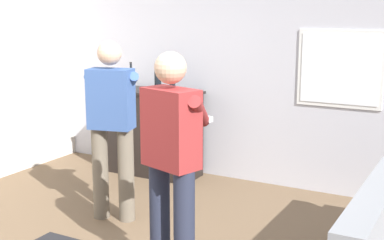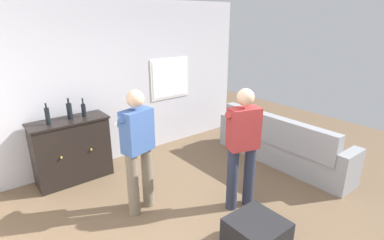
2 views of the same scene
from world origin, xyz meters
TOP-DOWN VIEW (x-y plane):
  - wall_back_with_window at (0.02, 2.66)m, footprint 5.20×0.15m
  - sideboard_cabinet at (-1.11, 2.30)m, footprint 1.17×0.49m
  - bottle_wine_green at (-1.06, 2.33)m, footprint 0.08×0.08m
  - bottle_liquor_amber at (-0.85, 2.32)m, footprint 0.07×0.07m
  - bottle_spirits_clear at (-1.39, 2.26)m, footprint 0.07×0.07m
  - person_standing_left at (-0.67, 0.93)m, footprint 0.54×0.51m
  - person_standing_right at (0.44, 0.15)m, footprint 0.53×0.52m

SIDE VIEW (x-z plane):
  - sideboard_cabinet at x=-1.11m, z-range 0.00..1.02m
  - person_standing_left at x=-0.67m, z-range 0.10..1.78m
  - person_standing_right at x=0.44m, z-range 0.10..1.78m
  - bottle_liquor_amber at x=-0.85m, z-range 0.98..1.28m
  - bottle_wine_green at x=-1.06m, z-range 0.98..1.31m
  - bottle_spirits_clear at x=-1.39m, z-range 0.99..1.31m
  - wall_back_with_window at x=0.02m, z-range 0.00..2.80m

